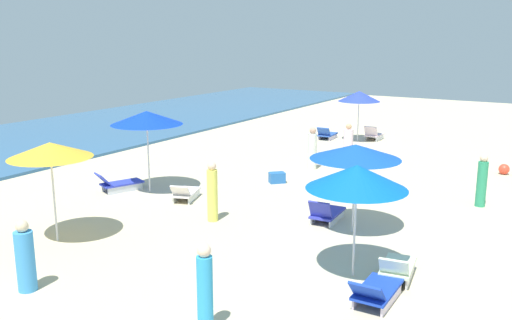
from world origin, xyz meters
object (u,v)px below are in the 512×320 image
umbrella_3 (355,152)px  umbrella_2 (359,96)px  lounge_chair_0_0 (185,193)px  beach_ball_0 (504,169)px  lounge_chair_0_1 (119,183)px  lounge_chair_3_0 (326,213)px  beachgoer_1 (482,182)px  beachgoer_5 (25,258)px  beachgoer_0 (205,289)px  umbrella_4 (357,177)px  lounge_chair_4_1 (397,268)px  beachgoer_3 (312,150)px  beachgoer_2 (212,193)px  beachgoer_4 (348,145)px  umbrella_1 (50,150)px  umbrella_0 (147,118)px  lounge_chair_2_0 (374,135)px  lounge_chair_4_0 (376,291)px  cooler_box_1 (277,178)px  lounge_chair_2_1 (327,134)px

umbrella_3 → umbrella_2: bearing=20.7°
lounge_chair_0_0 → umbrella_3: size_ratio=0.62×
beach_ball_0 → lounge_chair_0_1: bearing=130.8°
lounge_chair_0_0 → lounge_chair_3_0: lounge_chair_3_0 is taller
umbrella_3 → beachgoer_1: 5.06m
umbrella_3 → beachgoer_5: umbrella_3 is taller
beachgoer_0 → beachgoer_1: bearing=-109.1°
beachgoer_0 → umbrella_2: bearing=-80.6°
umbrella_3 → beachgoer_1: size_ratio=1.46×
umbrella_4 → lounge_chair_4_1: bearing=-73.2°
lounge_chair_0_1 → beachgoer_3: bearing=-102.2°
lounge_chair_4_1 → beachgoer_2: bearing=-19.4°
beachgoer_4 → umbrella_1: bearing=76.0°
umbrella_0 → beachgoer_5: size_ratio=1.79×
umbrella_0 → beachgoer_3: umbrella_0 is taller
umbrella_3 → beachgoer_1: bearing=-31.0°
lounge_chair_2_0 → lounge_chair_4_0: lounge_chair_2_0 is taller
lounge_chair_0_1 → beachgoer_5: (-6.37, -3.78, 0.43)m
umbrella_2 → beachgoer_4: size_ratio=1.54×
umbrella_0 → beachgoer_2: size_ratio=1.59×
umbrella_2 → beachgoer_4: umbrella_2 is taller
lounge_chair_4_1 → beachgoer_4: bearing=-70.7°
lounge_chair_2_0 → beachgoer_5: bearing=90.0°
beachgoer_2 → umbrella_2: bearing=-33.0°
lounge_chair_0_1 → beachgoer_2: size_ratio=0.96×
lounge_chair_3_0 → cooler_box_1: (2.94, 3.24, -0.06)m
lounge_chair_4_1 → beachgoer_5: (-4.45, 6.36, 0.43)m
beachgoer_4 → umbrella_4: bearing=112.3°
lounge_chair_0_0 → beachgoer_1: (4.25, -8.11, 0.53)m
lounge_chair_3_0 → lounge_chair_0_0: bearing=1.5°
lounge_chair_2_1 → beachgoer_0: 19.06m
umbrella_2 → lounge_chair_2_0: bearing=-38.6°
lounge_chair_4_0 → beachgoer_0: beachgoer_0 is taller
beachgoer_4 → lounge_chair_0_1: bearing=58.1°
umbrella_1 → beachgoer_5: bearing=-141.1°
lounge_chair_2_0 → beach_ball_0: (-4.07, -6.59, -0.08)m
umbrella_0 → lounge_chair_0_1: 2.48m
lounge_chair_3_0 → beachgoer_5: 7.97m
umbrella_4 → beachgoer_4: bearing=22.9°
umbrella_1 → lounge_chair_3_0: umbrella_1 is taller
lounge_chair_0_0 → beachgoer_4: bearing=-126.7°
lounge_chair_0_1 → umbrella_0: bearing=-131.3°
umbrella_1 → beachgoer_2: size_ratio=1.50×
lounge_chair_4_1 → beachgoer_0: bearing=51.3°
beachgoer_4 → beachgoer_1: bearing=148.1°
lounge_chair_4_1 → beachgoer_0: beachgoer_0 is taller
umbrella_4 → umbrella_3: bearing=22.0°
beachgoer_2 → beachgoer_4: beachgoer_2 is taller
umbrella_0 → lounge_chair_4_0: size_ratio=1.79×
lounge_chair_2_1 → beach_ball_0: 9.23m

